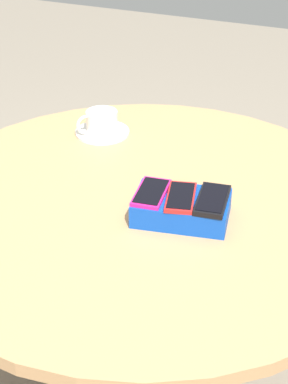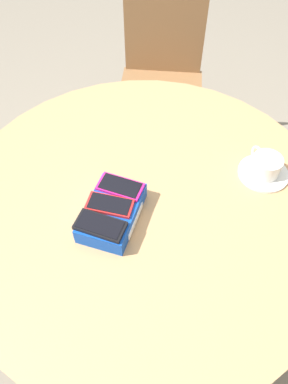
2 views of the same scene
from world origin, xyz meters
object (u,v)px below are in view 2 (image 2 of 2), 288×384
(chair_far_side, at_px, (161,86))
(saucer, at_px, (263,173))
(round_table, at_px, (144,215))
(coffee_cup, at_px, (266,165))
(phone_red, at_px, (110,205))
(phone_box, at_px, (112,212))
(phone_magenta, at_px, (120,186))
(phone_black, at_px, (100,225))

(chair_far_side, bearing_deg, saucer, -134.16)
(round_table, relative_size, chair_far_side, 1.32)
(saucer, height_order, chair_far_side, chair_far_side)
(round_table, height_order, coffee_cup, coffee_cup)
(round_table, bearing_deg, phone_red, 156.27)
(phone_box, height_order, chair_far_side, chair_far_side)
(phone_magenta, height_order, saucer, phone_magenta)
(round_table, height_order, phone_magenta, phone_magenta)
(phone_box, bearing_deg, round_table, -20.96)
(chair_far_side, bearing_deg, phone_magenta, -161.45)
(coffee_cup, distance_m, chair_far_side, 0.95)
(round_table, relative_size, phone_black, 8.25)
(phone_black, bearing_deg, phone_red, 10.95)
(phone_box, bearing_deg, chair_far_side, 17.99)
(round_table, height_order, chair_far_side, chair_far_side)
(round_table, distance_m, saucer, 0.39)
(phone_magenta, bearing_deg, phone_box, -169.66)
(phone_box, relative_size, chair_far_side, 0.27)
(round_table, bearing_deg, phone_box, 159.04)
(phone_magenta, height_order, coffee_cup, coffee_cup)
(round_table, xyz_separation_m, phone_black, (-0.18, 0.03, 0.15))
(round_table, distance_m, phone_red, 0.19)
(phone_magenta, bearing_deg, saucer, -49.71)
(saucer, bearing_deg, phone_magenta, 130.29)
(round_table, distance_m, phone_magenta, 0.17)
(round_table, bearing_deg, saucer, -49.00)
(phone_box, xyz_separation_m, phone_black, (-0.07, -0.01, 0.03))
(phone_magenta, distance_m, coffee_cup, 0.44)
(phone_red, distance_m, chair_far_side, 1.09)
(phone_magenta, bearing_deg, round_table, -53.67)
(coffee_cup, bearing_deg, round_table, 131.42)
(phone_red, bearing_deg, phone_black, -169.05)
(phone_red, relative_size, saucer, 0.89)
(phone_box, xyz_separation_m, chair_far_side, (0.98, 0.32, -0.33))
(phone_box, bearing_deg, phone_magenta, 10.34)
(coffee_cup, relative_size, chair_far_side, 0.12)
(phone_magenta, bearing_deg, phone_red, -174.43)
(phone_red, xyz_separation_m, phone_magenta, (0.07, 0.01, -0.00))
(phone_magenta, distance_m, saucer, 0.45)
(coffee_cup, height_order, chair_far_side, chair_far_side)
(phone_black, distance_m, phone_red, 0.07)
(coffee_cup, bearing_deg, chair_far_side, 45.83)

